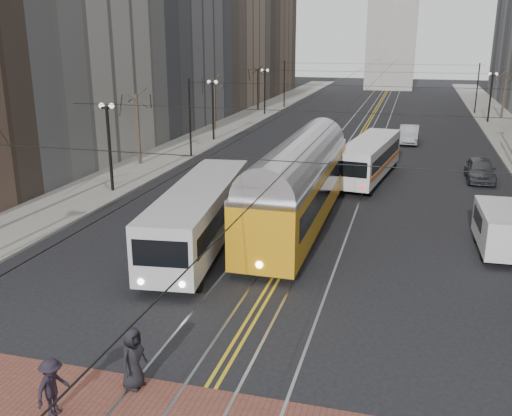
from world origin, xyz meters
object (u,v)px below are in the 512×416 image
Objects in this scene: rear_bus at (369,160)px; pedestrian_a at (133,358)px; pedestrian_d at (52,387)px; streetcar at (298,193)px; cargo_van at (499,231)px; sedan_grey at (480,170)px; sedan_silver at (409,134)px; transit_bus at (200,217)px.

pedestrian_a is (-4.53, -27.56, -0.47)m from rear_bus.
rear_bus is 29.94m from pedestrian_d.
cargo_van is (10.01, -1.32, -0.80)m from streetcar.
cargo_van is at bearing -92.38° from sedan_grey.
streetcar is 28.08m from sedan_silver.
sedan_silver is at bearing -0.80° from pedestrian_d.
pedestrian_d is at bearing 153.16° from pedestrian_a.
sedan_grey is 0.93× the size of sedan_silver.
pedestrian_d is (-6.04, -29.32, -0.57)m from rear_bus.
cargo_van is 18.69m from pedestrian_a.
streetcar is at bearing -96.21° from rear_bus.
rear_bus reaches higher than sedan_silver.
sedan_silver is at bearing 97.12° from cargo_van.
pedestrian_d reaches higher than sedan_silver.
rear_bus is at bearing -1.70° from pedestrian_d.
pedestrian_a is (-12.22, -29.37, 0.16)m from sedan_grey.
sedan_grey is (14.46, 17.96, -0.74)m from transit_bus.
streetcar is 17.98m from pedestrian_d.
sedan_grey is 14.99m from sedan_silver.
streetcar reaches higher than sedan_silver.
rear_bus is 2.28× the size of cargo_van.
rear_bus is 2.17× the size of sedan_silver.
pedestrian_a is at bearing -97.54° from sedan_silver.
transit_bus is 2.61× the size of sedan_grey.
transit_bus reaches higher than pedestrian_d.
pedestrian_d is (-8.57, -45.20, 0.03)m from sedan_silver.
sedan_silver is (2.53, 15.88, -0.60)m from rear_bus.
pedestrian_a is at bearing -130.72° from cargo_van.
transit_bus is 13.21m from pedestrian_d.
sedan_silver is 44.01m from pedestrian_a.
transit_bus is 23.06m from sedan_grey.
pedestrian_d is (-13.73, -31.13, 0.06)m from sedan_grey.
sedan_silver is 46.01m from pedestrian_d.
streetcar is 1.44× the size of rear_bus.
cargo_van is (13.93, 3.17, -0.47)m from transit_bus.
streetcar reaches higher than pedestrian_d.
sedan_silver reaches higher than sedan_grey.
sedan_grey is (0.53, 14.79, -0.26)m from cargo_van.
transit_bus reaches higher than rear_bus.
cargo_van is 2.53× the size of pedestrian_a.
cargo_van is 0.95× the size of sedan_silver.
pedestrian_a is (-7.07, -43.44, 0.13)m from sedan_silver.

